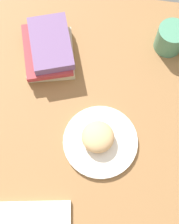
{
  "coord_description": "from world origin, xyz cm",
  "views": [
    {
      "loc": [
        24.31,
        1.89,
        99.44
      ],
      "look_at": [
        -8.96,
        -3.03,
        7.0
      ],
      "focal_mm": 52.93,
      "sensor_mm": 36.0,
      "label": 1
    }
  ],
  "objects_px": {
    "book_stack": "(49,50)",
    "scone_pastry": "(98,137)",
    "round_plate": "(100,142)",
    "coffee_mug": "(171,39)"
  },
  "relations": [
    {
      "from": "scone_pastry",
      "to": "book_stack",
      "type": "distance_m",
      "value": 0.32
    },
    {
      "from": "round_plate",
      "to": "book_stack",
      "type": "xyz_separation_m",
      "value": [
        -0.26,
        -0.2,
        0.03
      ]
    },
    {
      "from": "scone_pastry",
      "to": "coffee_mug",
      "type": "bearing_deg",
      "value": 152.04
    },
    {
      "from": "book_stack",
      "to": "coffee_mug",
      "type": "height_order",
      "value": "coffee_mug"
    },
    {
      "from": "scone_pastry",
      "to": "book_stack",
      "type": "height_order",
      "value": "book_stack"
    },
    {
      "from": "scone_pastry",
      "to": "coffee_mug",
      "type": "distance_m",
      "value": 0.4
    },
    {
      "from": "scone_pastry",
      "to": "round_plate",
      "type": "bearing_deg",
      "value": 65.33
    },
    {
      "from": "round_plate",
      "to": "scone_pastry",
      "type": "xyz_separation_m",
      "value": [
        -0.0,
        -0.01,
        0.03
      ]
    },
    {
      "from": "book_stack",
      "to": "scone_pastry",
      "type": "bearing_deg",
      "value": 36.34
    },
    {
      "from": "round_plate",
      "to": "book_stack",
      "type": "relative_size",
      "value": 0.94
    }
  ]
}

